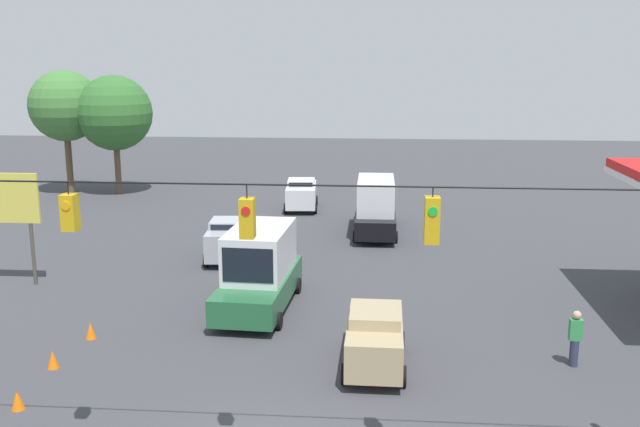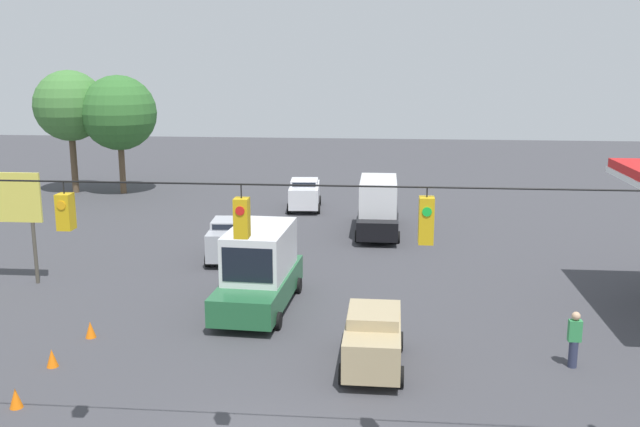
{
  "view_description": "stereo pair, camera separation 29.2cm",
  "coord_description": "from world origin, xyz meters",
  "px_view_note": "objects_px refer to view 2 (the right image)",
  "views": [
    {
      "loc": [
        -2.79,
        15.42,
        9.61
      ],
      "look_at": [
        -0.7,
        -10.83,
        3.8
      ],
      "focal_mm": 40.0,
      "sensor_mm": 36.0,
      "label": 1
    },
    {
      "loc": [
        -3.08,
        15.4,
        9.61
      ],
      "look_at": [
        -0.7,
        -10.83,
        3.8
      ],
      "focal_mm": 40.0,
      "sensor_mm": 36.0,
      "label": 2
    }
  ],
  "objects_px": {
    "sedan_white_withflow_deep": "(305,194)",
    "pedestrian": "(574,339)",
    "traffic_cone_third": "(90,330)",
    "tree_horizon_right": "(119,113)",
    "box_truck_green_withflow_mid": "(260,269)",
    "box_truck_black_oncoming_deep": "(378,207)",
    "sedan_tan_crossing_near": "(373,337)",
    "tree_horizon_left": "(70,106)",
    "overhead_signal_span": "(248,284)",
    "traffic_cone_nearest": "(16,398)",
    "sedan_silver_withflow_far": "(231,239)",
    "traffic_cone_second": "(52,358)",
    "roadside_billboard": "(7,206)"
  },
  "relations": [
    {
      "from": "sedan_white_withflow_deep",
      "to": "pedestrian",
      "type": "bearing_deg",
      "value": 115.81
    },
    {
      "from": "traffic_cone_third",
      "to": "tree_horizon_right",
      "type": "xyz_separation_m",
      "value": [
        8.53,
        -26.3,
        5.44
      ]
    },
    {
      "from": "box_truck_green_withflow_mid",
      "to": "traffic_cone_third",
      "type": "bearing_deg",
      "value": 34.2
    },
    {
      "from": "box_truck_black_oncoming_deep",
      "to": "sedan_white_withflow_deep",
      "type": "distance_m",
      "value": 7.6
    },
    {
      "from": "sedan_tan_crossing_near",
      "to": "tree_horizon_left",
      "type": "relative_size",
      "value": 0.48
    },
    {
      "from": "overhead_signal_span",
      "to": "tree_horizon_left",
      "type": "bearing_deg",
      "value": -60.47
    },
    {
      "from": "traffic_cone_nearest",
      "to": "tree_horizon_left",
      "type": "bearing_deg",
      "value": -69.0
    },
    {
      "from": "overhead_signal_span",
      "to": "pedestrian",
      "type": "distance_m",
      "value": 11.81
    },
    {
      "from": "box_truck_green_withflow_mid",
      "to": "sedan_white_withflow_deep",
      "type": "relative_size",
      "value": 1.54
    },
    {
      "from": "overhead_signal_span",
      "to": "box_truck_green_withflow_mid",
      "type": "relative_size",
      "value": 3.17
    },
    {
      "from": "tree_horizon_right",
      "to": "sedan_silver_withflow_far",
      "type": "bearing_deg",
      "value": 125.02
    },
    {
      "from": "sedan_white_withflow_deep",
      "to": "traffic_cone_third",
      "type": "distance_m",
      "value": 22.56
    },
    {
      "from": "overhead_signal_span",
      "to": "traffic_cone_third",
      "type": "distance_m",
      "value": 11.29
    },
    {
      "from": "overhead_signal_span",
      "to": "box_truck_black_oncoming_deep",
      "type": "bearing_deg",
      "value": -96.52
    },
    {
      "from": "tree_horizon_left",
      "to": "tree_horizon_right",
      "type": "relative_size",
      "value": 1.04
    },
    {
      "from": "pedestrian",
      "to": "tree_horizon_left",
      "type": "height_order",
      "value": "tree_horizon_left"
    },
    {
      "from": "sedan_tan_crossing_near",
      "to": "tree_horizon_right",
      "type": "bearing_deg",
      "value": -56.48
    },
    {
      "from": "box_truck_green_withflow_mid",
      "to": "overhead_signal_span",
      "type": "bearing_deg",
      "value": 98.88
    },
    {
      "from": "box_truck_green_withflow_mid",
      "to": "tree_horizon_right",
      "type": "xyz_separation_m",
      "value": [
        13.9,
        -22.65,
        4.19
      ]
    },
    {
      "from": "traffic_cone_second",
      "to": "traffic_cone_third",
      "type": "xyz_separation_m",
      "value": [
        -0.24,
        -2.44,
        0.0
      ]
    },
    {
      "from": "pedestrian",
      "to": "tree_horizon_right",
      "type": "distance_m",
      "value": 37.1
    },
    {
      "from": "traffic_cone_second",
      "to": "sedan_silver_withflow_far",
      "type": "bearing_deg",
      "value": -103.65
    },
    {
      "from": "box_truck_green_withflow_mid",
      "to": "tree_horizon_right",
      "type": "relative_size",
      "value": 0.77
    },
    {
      "from": "box_truck_green_withflow_mid",
      "to": "roadside_billboard",
      "type": "distance_m",
      "value": 11.53
    },
    {
      "from": "roadside_billboard",
      "to": "tree_horizon_left",
      "type": "relative_size",
      "value": 0.56
    },
    {
      "from": "sedan_tan_crossing_near",
      "to": "tree_horizon_right",
      "type": "relative_size",
      "value": 0.5
    },
    {
      "from": "roadside_billboard",
      "to": "sedan_silver_withflow_far",
      "type": "bearing_deg",
      "value": -153.03
    },
    {
      "from": "overhead_signal_span",
      "to": "traffic_cone_third",
      "type": "xyz_separation_m",
      "value": [
        7.12,
        -7.6,
        -4.34
      ]
    },
    {
      "from": "overhead_signal_span",
      "to": "tree_horizon_right",
      "type": "bearing_deg",
      "value": -65.22
    },
    {
      "from": "box_truck_green_withflow_mid",
      "to": "traffic_cone_third",
      "type": "distance_m",
      "value": 6.61
    },
    {
      "from": "box_truck_green_withflow_mid",
      "to": "traffic_cone_nearest",
      "type": "bearing_deg",
      "value": 58.46
    },
    {
      "from": "sedan_white_withflow_deep",
      "to": "tree_horizon_right",
      "type": "bearing_deg",
      "value": -17.65
    },
    {
      "from": "overhead_signal_span",
      "to": "traffic_cone_third",
      "type": "bearing_deg",
      "value": -46.87
    },
    {
      "from": "box_truck_black_oncoming_deep",
      "to": "pedestrian",
      "type": "xyz_separation_m",
      "value": [
        -6.34,
        17.03,
        -0.56
      ]
    },
    {
      "from": "sedan_silver_withflow_far",
      "to": "tree_horizon_left",
      "type": "bearing_deg",
      "value": -47.38
    },
    {
      "from": "box_truck_green_withflow_mid",
      "to": "traffic_cone_third",
      "type": "height_order",
      "value": "box_truck_green_withflow_mid"
    },
    {
      "from": "sedan_silver_withflow_far",
      "to": "box_truck_green_withflow_mid",
      "type": "relative_size",
      "value": 0.62
    },
    {
      "from": "sedan_silver_withflow_far",
      "to": "traffic_cone_third",
      "type": "height_order",
      "value": "sedan_silver_withflow_far"
    },
    {
      "from": "sedan_tan_crossing_near",
      "to": "pedestrian",
      "type": "distance_m",
      "value": 6.32
    },
    {
      "from": "roadside_billboard",
      "to": "sedan_tan_crossing_near",
      "type": "bearing_deg",
      "value": 155.35
    },
    {
      "from": "box_truck_green_withflow_mid",
      "to": "traffic_cone_second",
      "type": "distance_m",
      "value": 8.36
    },
    {
      "from": "overhead_signal_span",
      "to": "box_truck_black_oncoming_deep",
      "type": "xyz_separation_m",
      "value": [
        -2.7,
        -23.67,
        -3.13
      ]
    },
    {
      "from": "box_truck_green_withflow_mid",
      "to": "roadside_billboard",
      "type": "relative_size",
      "value": 1.33
    },
    {
      "from": "sedan_tan_crossing_near",
      "to": "traffic_cone_second",
      "type": "height_order",
      "value": "sedan_tan_crossing_near"
    },
    {
      "from": "overhead_signal_span",
      "to": "pedestrian",
      "type": "xyz_separation_m",
      "value": [
        -9.04,
        -6.63,
        -3.69
      ]
    },
    {
      "from": "sedan_silver_withflow_far",
      "to": "sedan_white_withflow_deep",
      "type": "distance_m",
      "value": 12.07
    },
    {
      "from": "overhead_signal_span",
      "to": "traffic_cone_nearest",
      "type": "relative_size",
      "value": 34.95
    },
    {
      "from": "traffic_cone_nearest",
      "to": "roadside_billboard",
      "type": "height_order",
      "value": "roadside_billboard"
    },
    {
      "from": "tree_horizon_left",
      "to": "traffic_cone_third",
      "type": "bearing_deg",
      "value": 114.67
    },
    {
      "from": "sedan_tan_crossing_near",
      "to": "traffic_cone_third",
      "type": "relative_size",
      "value": 7.2
    }
  ]
}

